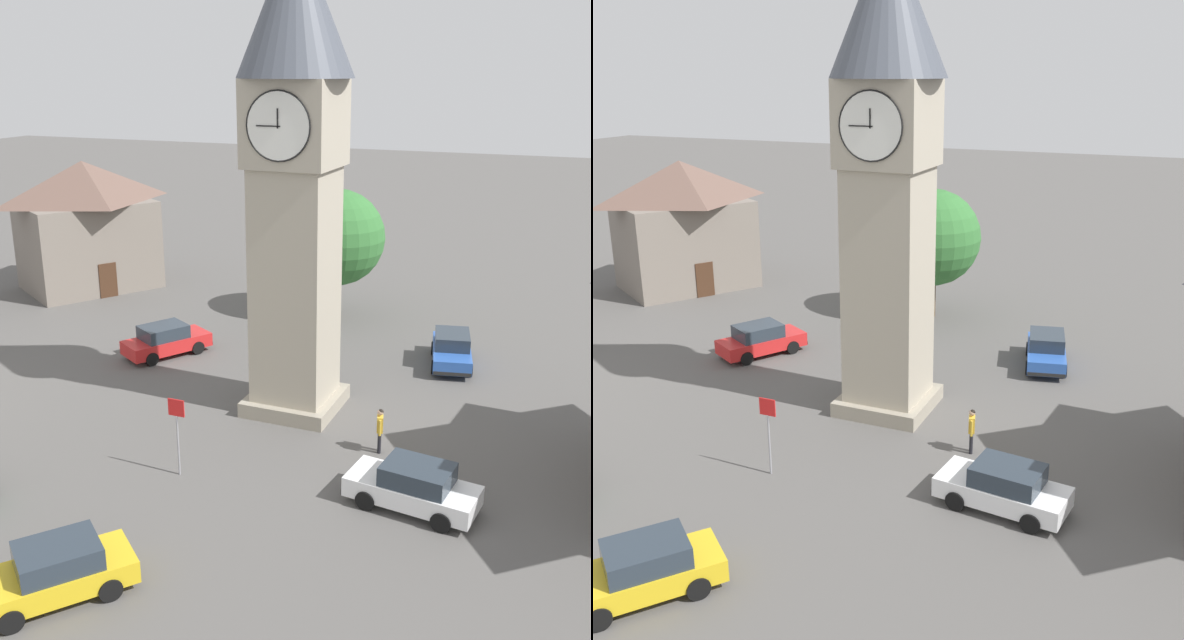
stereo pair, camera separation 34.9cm
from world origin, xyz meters
The scene contains 10 objects.
ground_plane centered at (0.00, 0.00, 0.00)m, with size 200.00×200.00×0.00m, color #565451.
clock_tower centered at (0.00, 0.00, 10.51)m, with size 4.26×4.26×18.08m.
car_blue_kerb centered at (-5.00, -7.03, 0.76)m, with size 2.53×4.39×1.53m.
car_silver_kerb centered at (-6.19, 5.48, 0.76)m, with size 4.31×2.19×1.53m.
car_white_side centered at (1.45, 13.09, 0.76)m, with size 3.92×4.26×1.53m.
car_black_far centered at (7.98, -3.12, 0.76)m, with size 3.54×4.41×1.53m.
pedestrian centered at (-4.21, 2.36, 1.01)m, with size 0.31×0.54×1.69m.
tree centered at (2.39, -11.90, 4.46)m, with size 5.22×5.22×7.08m.
building_shop_left centered at (18.62, -11.65, 4.02)m, with size 9.08×9.77×7.88m.
road_sign centered at (1.66, 6.45, 1.90)m, with size 0.60×0.07×2.80m.
Camera 1 is at (-10.46, 25.89, 13.17)m, focal length 42.09 mm.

